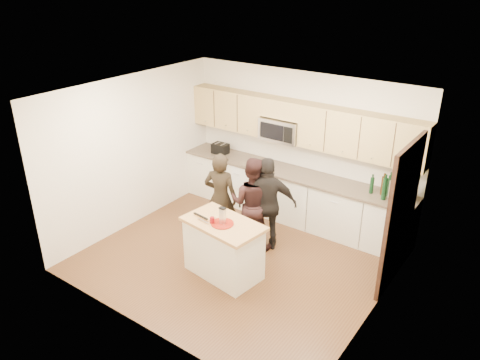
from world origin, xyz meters
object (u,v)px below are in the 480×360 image
Objects in this scene: woman_left at (221,198)px; woman_center at (253,203)px; toaster at (220,148)px; island at (224,248)px; woman_right at (268,204)px.

woman_center is at bearing -179.28° from woman_left.
toaster is 1.70m from woman_left.
woman_left is at bearing 137.47° from island.
island is 4.18× the size of toaster.
island is at bearing -51.42° from toaster.
island is 0.81× the size of woman_left.
woman_left is at bearing 0.39° from woman_center.
toaster is (-1.69, 2.12, 0.59)m from island.
toaster reaches higher than island.
woman_center is at bearing -36.69° from toaster.
woman_left reaches higher than woman_center.
woman_center is (-0.12, 0.95, 0.34)m from island.
island is 0.80× the size of woman_right.
woman_left is at bearing -15.54° from woman_right.
toaster is 2.13m from woman_right.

